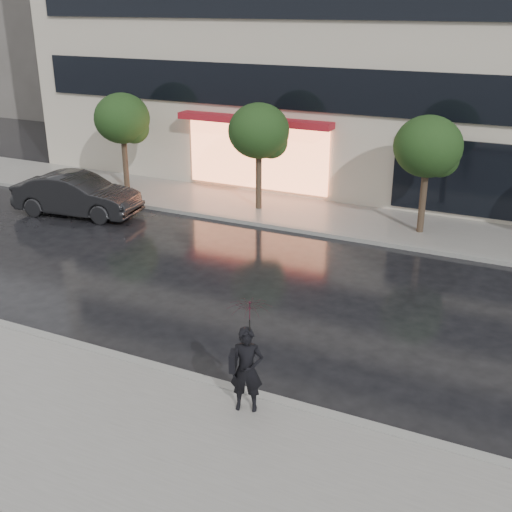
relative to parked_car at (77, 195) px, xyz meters
The scene contains 11 objects.
ground 11.04m from the parked_car, 37.48° to the right, with size 120.00×120.00×0.00m, color black.
sidewalk_near 13.27m from the parked_car, 48.70° to the right, with size 60.00×4.50×0.12m, color slate.
sidewalk_far 9.46m from the parked_car, 22.08° to the left, with size 60.00×3.50×0.12m, color slate.
curb_near 11.67m from the parked_car, 41.38° to the right, with size 60.00×0.25×0.14m, color gray.
curb_far 8.95m from the parked_car, 11.62° to the left, with size 60.00×0.25×0.14m, color gray.
bg_building_left 27.76m from the parked_car, 134.94° to the left, with size 14.00×10.00×12.00m, color #59544F.
tree_far_west 3.97m from the parked_car, 93.39° to the left, with size 2.20×2.20×3.99m.
tree_mid_west 7.03m from the parked_car, 29.83° to the left, with size 2.20×2.20×3.99m.
tree_mid_east 12.45m from the parked_car, 15.74° to the left, with size 2.20×2.20×3.99m.
parked_car is the anchor object (origin of this frame).
pedestrian_with_umbrella 13.78m from the parked_car, 36.56° to the right, with size 1.04×1.05×2.27m.
Camera 1 is at (6.91, -10.64, 7.33)m, focal length 45.00 mm.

